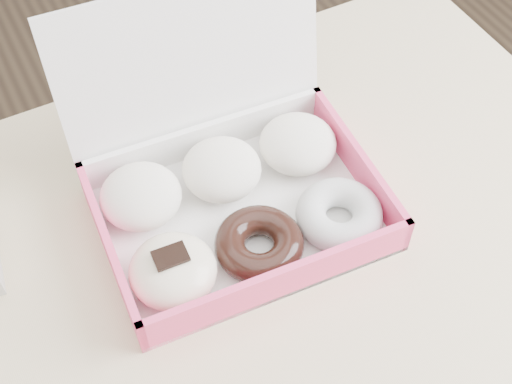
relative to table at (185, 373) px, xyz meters
name	(u,v)px	position (x,y,z in m)	size (l,w,h in m)	color
table	(185,373)	(0.00, 0.00, 0.00)	(1.20, 0.80, 0.75)	#D2BD8A
donut_box	(230,190)	(0.12, 0.13, 0.12)	(0.33, 0.30, 0.23)	white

